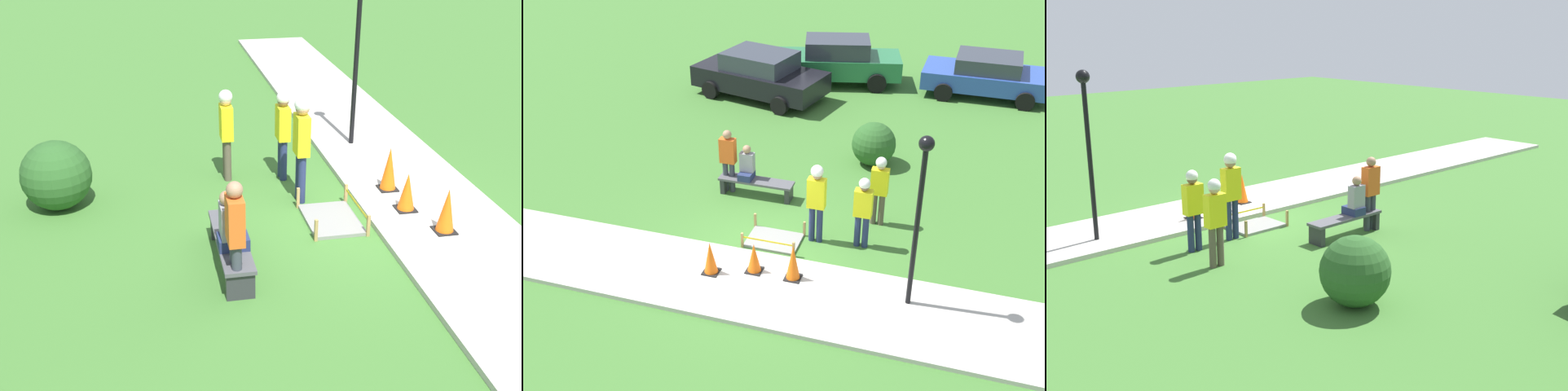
{
  "view_description": "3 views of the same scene",
  "coord_description": "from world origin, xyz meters",
  "views": [
    {
      "loc": [
        -9.25,
        3.6,
        5.14
      ],
      "look_at": [
        -0.35,
        1.91,
        0.81
      ],
      "focal_mm": 45.0,
      "sensor_mm": 36.0,
      "label": 1
    },
    {
      "loc": [
        4.05,
        -11.16,
        8.37
      ],
      "look_at": [
        0.12,
        1.35,
        0.81
      ],
      "focal_mm": 45.0,
      "sensor_mm": 36.0,
      "label": 2
    },
    {
      "loc": [
        8.99,
        12.15,
        4.64
      ],
      "look_at": [
        -0.38,
        1.87,
        0.93
      ],
      "focal_mm": 45.0,
      "sensor_mm": 36.0,
      "label": 3
    }
  ],
  "objects": [
    {
      "name": "parked_car_green",
      "position": [
        -0.97,
        11.21,
        0.84
      ],
      "size": [
        4.83,
        2.82,
        1.64
      ],
      "rotation": [
        0.0,
        0.0,
        0.24
      ],
      "color": "#236B3D",
      "rests_on": "ground_plane"
    },
    {
      "name": "traffic_cone_far_patch",
      "position": [
        0.11,
        -0.7,
        0.43
      ],
      "size": [
        0.34,
        0.34,
        0.68
      ],
      "color": "black",
      "rests_on": "sidewalk"
    },
    {
      "name": "worker_supervisor",
      "position": [
        1.0,
        0.94,
        1.18
      ],
      "size": [
        0.4,
        0.28,
        1.93
      ],
      "color": "navy",
      "rests_on": "ground_plane"
    },
    {
      "name": "park_bench",
      "position": [
        -0.97,
        2.48,
        0.33
      ],
      "size": [
        1.93,
        0.44,
        0.46
      ],
      "color": "#2D2D33",
      "rests_on": "ground_plane"
    },
    {
      "name": "shrub_rounded_near",
      "position": [
        1.53,
        5.15,
        0.61
      ],
      "size": [
        1.22,
        1.22,
        1.22
      ],
      "color": "#285623",
      "rests_on": "ground_plane"
    },
    {
      "name": "worker_trainee",
      "position": [
        2.03,
        1.04,
        1.03
      ],
      "size": [
        0.4,
        0.25,
        1.73
      ],
      "color": "navy",
      "rests_on": "ground_plane"
    },
    {
      "name": "lamppost_near",
      "position": [
        3.35,
        -0.78,
        2.49
      ],
      "size": [
        0.28,
        0.28,
        3.61
      ],
      "color": "black",
      "rests_on": "sidewalk"
    },
    {
      "name": "ground_plane",
      "position": [
        0.0,
        0.0,
        0.0
      ],
      "size": [
        60.0,
        60.0,
        0.0
      ],
      "primitive_type": "plane",
      "color": "#3D702D"
    },
    {
      "name": "traffic_cone_sidewalk_edge",
      "position": [
        0.96,
        -0.7,
        0.5
      ],
      "size": [
        0.34,
        0.34,
        0.82
      ],
      "color": "black",
      "rests_on": "sidewalk"
    },
    {
      "name": "bystander_in_orange_shirt",
      "position": [
        -1.73,
        2.52,
        0.97
      ],
      "size": [
        0.4,
        0.22,
        1.71
      ],
      "color": "#383D47",
      "rests_on": "ground_plane"
    },
    {
      "name": "sidewalk",
      "position": [
        0.0,
        -1.17,
        0.05
      ],
      "size": [
        28.0,
        2.34,
        0.1
      ],
      "color": "#BCB7AD",
      "rests_on": "ground_plane"
    },
    {
      "name": "parked_car_black",
      "position": [
        -3.16,
        9.03,
        0.81
      ],
      "size": [
        4.83,
        2.97,
        1.59
      ],
      "rotation": [
        0.0,
        0.0,
        -0.24
      ],
      "color": "black",
      "rests_on": "ground_plane"
    },
    {
      "name": "wet_concrete_patch",
      "position": [
        0.11,
        0.61,
        0.04
      ],
      "size": [
        1.25,
        0.92,
        0.38
      ],
      "color": "gray",
      "rests_on": "ground_plane"
    },
    {
      "name": "person_seated_on_bench",
      "position": [
        -1.23,
        2.53,
        0.81
      ],
      "size": [
        0.36,
        0.44,
        0.89
      ],
      "color": "navy",
      "rests_on": "park_bench"
    },
    {
      "name": "traffic_cone_near_patch",
      "position": [
        -0.74,
        -1.02,
        0.47
      ],
      "size": [
        0.34,
        0.34,
        0.75
      ],
      "color": "black",
      "rests_on": "sidewalk"
    },
    {
      "name": "worker_assistant",
      "position": [
        2.21,
        2.08,
        1.05
      ],
      "size": [
        0.4,
        0.25,
        1.76
      ],
      "color": "brown",
      "rests_on": "ground_plane"
    },
    {
      "name": "parked_car_blue",
      "position": [
        4.28,
        11.53,
        0.74
      ],
      "size": [
        4.33,
        2.28,
        1.43
      ],
      "rotation": [
        0.0,
        0.0,
        -0.02
      ],
      "color": "#28479E",
      "rests_on": "ground_plane"
    }
  ]
}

